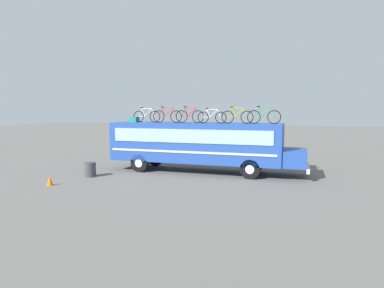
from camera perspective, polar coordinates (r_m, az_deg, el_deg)
The scene contains 11 objects.
ground_plane at distance 19.37m, azimuth 0.60°, elevation -4.76°, with size 120.00×120.00×0.00m, color #605E59.
bus at distance 19.06m, azimuth 1.29°, elevation 0.17°, with size 11.19×2.61×2.84m.
luggage_bag_1 at distance 20.48m, azimuth -9.94°, elevation 4.19°, with size 0.45×0.50×0.32m, color #1E7F66.
rooftop_bicycle_1 at distance 20.25m, azimuth -7.86°, elevation 4.84°, with size 1.77×0.44×0.92m.
rooftop_bicycle_2 at distance 19.47m, azimuth -4.31°, elevation 4.87°, with size 1.80×0.44×0.95m.
rooftop_bicycle_3 at distance 19.14m, azimuth -0.42°, elevation 4.88°, with size 1.72×0.44×0.96m.
rooftop_bicycle_4 at distance 18.41m, azimuth 3.45°, elevation 4.71°, with size 1.66×0.44×0.86m.
rooftop_bicycle_5 at distance 18.27m, azimuth 7.81°, elevation 4.74°, with size 1.77×0.44×0.93m.
rooftop_bicycle_6 at distance 18.11m, azimuth 12.30°, elevation 4.69°, with size 1.80×0.44×0.96m.
trash_bin at distance 18.65m, azimuth -17.19°, elevation -4.23°, with size 0.61×0.61×0.78m, color #3F3F47.
traffic_cone at distance 17.21m, azimuth -23.37°, elevation -5.81°, with size 0.29×0.29×0.47m, color orange.
Camera 1 is at (5.69, -18.16, 3.59)m, focal length 30.85 mm.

